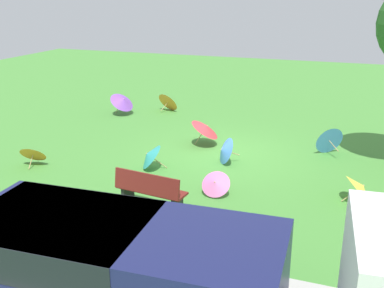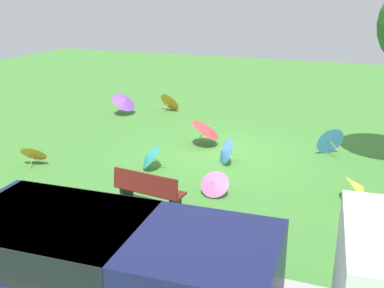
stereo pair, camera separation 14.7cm
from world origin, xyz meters
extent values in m
plane|color=#478C38|center=(0.00, 0.00, 0.00)|extent=(40.00, 40.00, 0.00)
cube|color=#191E4C|center=(-0.59, 7.44, 0.85)|extent=(4.68, 2.11, 1.35)
cube|color=black|center=(0.33, 7.48, 1.25)|extent=(2.66, 2.03, 0.55)
cylinder|color=black|center=(1.07, 6.56, 0.38)|extent=(0.77, 0.25, 0.76)
cylinder|color=black|center=(-2.15, 6.42, 0.38)|extent=(0.77, 0.25, 0.76)
cube|color=maroon|center=(0.52, 4.00, 0.45)|extent=(1.64, 0.64, 0.05)
cube|color=maroon|center=(0.55, 4.20, 0.68)|extent=(1.60, 0.31, 0.45)
cube|color=black|center=(1.16, 3.92, 0.23)|extent=(0.13, 0.41, 0.45)
cube|color=black|center=(-0.11, 4.08, 0.23)|extent=(0.13, 0.41, 0.45)
cylinder|color=tan|center=(5.21, -3.05, 0.24)|extent=(0.38, 0.14, 0.48)
cone|color=purple|center=(4.97, -2.98, 0.56)|extent=(1.10, 1.15, 0.74)
sphere|color=tan|center=(4.91, -2.96, 0.64)|extent=(0.06, 0.05, 0.05)
cylinder|color=tan|center=(0.98, -0.53, 0.26)|extent=(0.33, 0.07, 0.51)
cone|color=#D8383F|center=(0.78, -0.56, 0.58)|extent=(1.01, 1.06, 0.64)
sphere|color=tan|center=(0.74, -0.56, 0.65)|extent=(0.05, 0.04, 0.05)
cylinder|color=tan|center=(-0.60, 2.71, 0.14)|extent=(0.03, 0.27, 0.28)
cone|color=pink|center=(-0.60, 2.88, 0.32)|extent=(0.69, 0.59, 0.56)
sphere|color=tan|center=(-0.59, 2.92, 0.37)|extent=(0.04, 0.05, 0.05)
cylinder|color=tan|center=(-3.01, -0.85, 0.33)|extent=(0.32, 0.42, 0.18)
cone|color=#4C8CE5|center=(-2.81, -1.12, 0.44)|extent=(0.95, 0.86, 0.87)
sphere|color=tan|center=(-2.76, -1.19, 0.46)|extent=(0.06, 0.06, 0.05)
cylinder|color=tan|center=(-0.40, 0.60, 0.28)|extent=(0.35, 0.24, 0.17)
cone|color=#4C8CE5|center=(-0.17, 0.75, 0.39)|extent=(0.78, 0.88, 0.77)
sphere|color=tan|center=(-0.11, 0.79, 0.42)|extent=(0.06, 0.06, 0.05)
cylinder|color=tan|center=(1.35, 1.73, 0.17)|extent=(0.39, 0.21, 0.35)
cone|color=teal|center=(1.59, 1.86, 0.39)|extent=(0.89, 0.96, 0.70)
sphere|color=tan|center=(1.65, 1.89, 0.45)|extent=(0.06, 0.06, 0.05)
cylinder|color=tan|center=(4.66, 2.88, 0.16)|extent=(0.09, 0.33, 0.33)
cone|color=orange|center=(4.70, 2.68, 0.36)|extent=(0.83, 0.73, 0.61)
sphere|color=tan|center=(4.71, 2.63, 0.41)|extent=(0.05, 0.06, 0.05)
cylinder|color=tan|center=(3.64, -3.92, 0.22)|extent=(0.17, 0.39, 0.29)
cone|color=orange|center=(3.54, -4.17, 0.41)|extent=(1.04, 0.90, 0.82)
sphere|color=tan|center=(3.51, -4.24, 0.46)|extent=(0.05, 0.06, 0.05)
cylinder|color=tan|center=(-3.57, 2.16, 0.16)|extent=(0.34, 0.13, 0.31)
cone|color=yellow|center=(-3.79, 2.09, 0.36)|extent=(0.89, 0.98, 0.73)
sphere|color=tan|center=(-3.85, 2.07, 0.42)|extent=(0.06, 0.05, 0.05)
camera|label=1|loc=(-3.50, 12.40, 4.62)|focal=43.22mm
camera|label=2|loc=(-3.63, 12.35, 4.62)|focal=43.22mm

